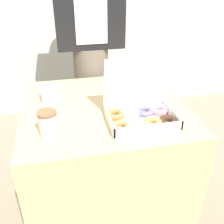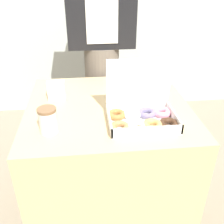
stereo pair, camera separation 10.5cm
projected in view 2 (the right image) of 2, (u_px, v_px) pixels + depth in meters
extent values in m
plane|color=gray|center=(109.00, 200.00, 1.80)|extent=(14.00, 14.00, 0.00)
cube|color=tan|center=(108.00, 158.00, 1.61)|extent=(0.88, 0.83, 0.74)
cube|color=white|center=(142.00, 122.00, 1.27)|extent=(0.32, 0.25, 0.01)
cube|color=white|center=(109.00, 120.00, 1.24)|extent=(0.01, 0.25, 0.05)
cube|color=white|center=(174.00, 116.00, 1.27)|extent=(0.01, 0.25, 0.05)
cube|color=white|center=(148.00, 132.00, 1.15)|extent=(0.32, 0.01, 0.05)
cube|color=white|center=(137.00, 106.00, 1.36)|extent=(0.32, 0.01, 0.05)
cube|color=white|center=(139.00, 81.00, 1.28)|extent=(0.32, 0.04, 0.24)
torus|color=#B27F4C|center=(120.00, 127.00, 1.20)|extent=(0.11, 0.11, 0.03)
torus|color=#A87038|center=(117.00, 115.00, 1.30)|extent=(0.13, 0.13, 0.03)
torus|color=silver|center=(136.00, 126.00, 1.21)|extent=(0.12, 0.12, 0.03)
torus|color=white|center=(132.00, 114.00, 1.31)|extent=(0.11, 0.11, 0.03)
torus|color=tan|center=(153.00, 125.00, 1.21)|extent=(0.13, 0.13, 0.03)
torus|color=slate|center=(147.00, 113.00, 1.31)|extent=(0.11, 0.11, 0.03)
torus|color=#422819|center=(169.00, 124.00, 1.22)|extent=(0.13, 0.13, 0.03)
torus|color=pink|center=(162.00, 112.00, 1.32)|extent=(0.13, 0.13, 0.03)
cylinder|color=silver|center=(48.00, 122.00, 1.18)|extent=(0.08, 0.08, 0.11)
cylinder|color=brown|center=(46.00, 110.00, 1.15)|extent=(0.09, 0.09, 0.01)
cube|color=silver|center=(56.00, 91.00, 1.47)|extent=(0.10, 0.05, 0.11)
cylinder|color=#665B51|center=(103.00, 103.00, 2.08)|extent=(0.25, 0.25, 0.91)
cube|color=black|center=(101.00, 3.00, 1.72)|extent=(0.46, 0.21, 0.57)
cube|color=silver|center=(102.00, 15.00, 1.65)|extent=(0.21, 0.01, 0.36)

